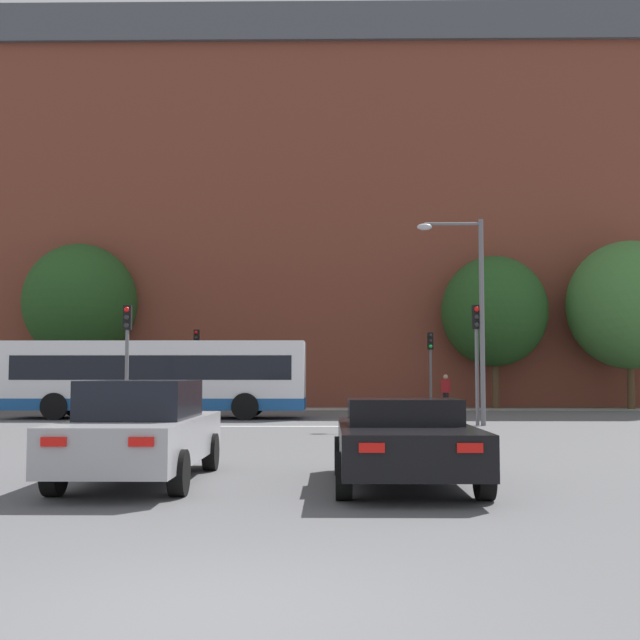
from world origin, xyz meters
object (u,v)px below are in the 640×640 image
at_px(street_lamp_junction, 470,298).
at_px(pedestrian_waiting, 190,390).
at_px(pedestrian_walking_west, 219,389).
at_px(pedestrian_walking_east, 446,389).
at_px(traffic_light_far_right, 431,357).
at_px(traffic_light_far_left, 196,355).
at_px(traffic_light_near_right, 477,344).
at_px(traffic_light_near_left, 127,344).
at_px(car_roadster_right, 405,441).
at_px(bus_crossing_lead, 157,377).
at_px(car_saloon_left, 142,431).

distance_m(street_lamp_junction, pedestrian_waiting, 16.93).
bearing_deg(pedestrian_walking_west, pedestrian_walking_east, 167.41).
distance_m(traffic_light_far_right, traffic_light_far_left, 11.20).
distance_m(traffic_light_far_right, pedestrian_walking_west, 10.15).
bearing_deg(traffic_light_near_right, traffic_light_far_left, 133.40).
xyz_separation_m(traffic_light_near_left, traffic_light_far_left, (0.12, 12.68, -0.05)).
relative_size(traffic_light_near_left, pedestrian_walking_west, 2.36).
bearing_deg(traffic_light_far_left, traffic_light_far_right, -3.46).
xyz_separation_m(car_roadster_right, traffic_light_near_left, (-7.70, 13.70, 1.98)).
relative_size(car_roadster_right, pedestrian_walking_west, 2.59).
relative_size(traffic_light_far_right, pedestrian_walking_east, 2.18).
xyz_separation_m(car_roadster_right, pedestrian_waiting, (-7.88, 26.39, 0.25)).
bearing_deg(pedestrian_walking_east, bus_crossing_lead, 72.02).
height_order(traffic_light_far_left, pedestrian_waiting, traffic_light_far_left).
distance_m(traffic_light_far_left, pedestrian_waiting, 1.71).
xyz_separation_m(bus_crossing_lead, traffic_light_near_left, (0.06, -4.85, 1.08)).
relative_size(traffic_light_far_left, pedestrian_walking_west, 2.31).
height_order(traffic_light_near_right, pedestrian_walking_east, traffic_light_near_right).
bearing_deg(pedestrian_walking_west, car_roadster_right, 88.45).
height_order(bus_crossing_lead, pedestrian_walking_west, bus_crossing_lead).
bearing_deg(traffic_light_far_right, pedestrian_waiting, 176.56).
height_order(traffic_light_near_left, pedestrian_walking_east, traffic_light_near_left).
bearing_deg(pedestrian_walking_east, traffic_light_near_left, 85.26).
relative_size(car_saloon_left, traffic_light_far_right, 1.34).
height_order(traffic_light_far_right, street_lamp_junction, street_lamp_junction).
bearing_deg(traffic_light_far_right, car_roadster_right, -97.97).
xyz_separation_m(car_saloon_left, street_lamp_junction, (7.55, 13.85, 3.41)).
relative_size(street_lamp_junction, pedestrian_waiting, 4.31).
relative_size(car_roadster_right, traffic_light_near_right, 1.09).
distance_m(bus_crossing_lead, pedestrian_walking_east, 14.67).
xyz_separation_m(traffic_light_far_right, pedestrian_waiting, (-11.48, 0.69, -1.56)).
bearing_deg(traffic_light_near_right, traffic_light_far_right, 90.63).
height_order(bus_crossing_lead, pedestrian_walking_east, bus_crossing_lead).
distance_m(car_roadster_right, traffic_light_far_left, 27.51).
height_order(car_roadster_right, pedestrian_walking_west, pedestrian_walking_west).
height_order(traffic_light_near_left, street_lamp_junction, street_lamp_junction).
relative_size(traffic_light_far_left, pedestrian_waiting, 2.43).
bearing_deg(street_lamp_junction, traffic_light_near_left, -177.03).
bearing_deg(pedestrian_walking_west, pedestrian_waiting, -23.84).
bearing_deg(car_roadster_right, traffic_light_near_right, 75.52).
bearing_deg(pedestrian_walking_west, traffic_light_near_left, 68.83).
bearing_deg(traffic_light_near_left, pedestrian_walking_west, 84.17).
distance_m(car_saloon_left, pedestrian_waiting, 26.24).
relative_size(car_saloon_left, traffic_light_far_left, 1.27).
bearing_deg(car_saloon_left, traffic_light_far_right, 72.96).
height_order(pedestrian_waiting, pedestrian_walking_west, pedestrian_walking_west).
xyz_separation_m(car_saloon_left, pedestrian_walking_west, (-2.37, 25.74, 0.18)).
xyz_separation_m(bus_crossing_lead, street_lamp_junction, (11.25, -4.27, 2.64)).
height_order(traffic_light_near_left, pedestrian_waiting, traffic_light_near_left).
xyz_separation_m(traffic_light_near_left, pedestrian_walking_east, (12.14, 12.99, -1.66)).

